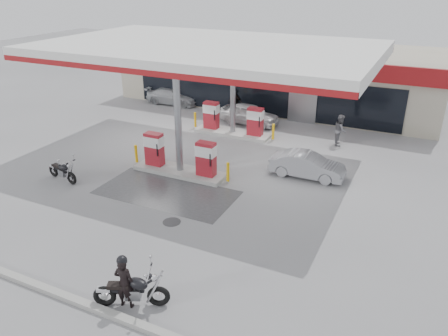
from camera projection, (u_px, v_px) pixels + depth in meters
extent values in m
plane|color=gray|center=(157.00, 190.00, 19.10)|extent=(90.00, 90.00, 0.00)
cube|color=#4C4C4F|center=(167.00, 192.00, 18.90)|extent=(6.00, 3.00, 0.00)
cylinder|color=#38383A|center=(172.00, 222.00, 16.67)|extent=(0.70, 0.70, 0.01)
cube|color=gray|center=(29.00, 283.00, 13.31)|extent=(28.00, 0.25, 0.15)
cube|color=#B6AC99|center=(279.00, 74.00, 31.44)|extent=(22.00, 8.00, 4.00)
cube|color=black|center=(258.00, 95.00, 28.37)|extent=(18.00, 0.10, 2.60)
cube|color=maroon|center=(259.00, 63.00, 27.45)|extent=(22.00, 0.25, 1.00)
cube|color=navy|center=(374.00, 73.00, 24.65)|extent=(3.50, 0.12, 0.80)
cube|color=gray|center=(302.00, 105.00, 27.28)|extent=(1.80, 0.14, 2.20)
cube|color=silver|center=(208.00, 50.00, 21.03)|extent=(16.00, 10.00, 0.60)
cube|color=maroon|center=(149.00, 73.00, 17.03)|extent=(16.00, 0.12, 0.24)
cube|color=maroon|center=(247.00, 40.00, 25.18)|extent=(16.00, 0.12, 0.24)
cylinder|color=gray|center=(178.00, 121.00, 19.68)|extent=(0.32, 0.32, 5.00)
cylinder|color=gray|center=(233.00, 91.00, 24.61)|extent=(0.32, 0.32, 5.00)
cube|color=#9E9E99|center=(180.00, 171.00, 20.71)|extent=(4.50, 1.30, 0.18)
cube|color=maroon|center=(154.00, 149.00, 20.89)|extent=(0.85, 0.48, 1.60)
cube|color=maroon|center=(206.00, 159.00, 19.79)|extent=(0.85, 0.48, 1.60)
cube|color=silver|center=(154.00, 141.00, 20.73)|extent=(0.88, 0.52, 0.50)
cube|color=silver|center=(206.00, 151.00, 19.63)|extent=(0.88, 0.52, 0.50)
cylinder|color=#E8AE0C|center=(136.00, 154.00, 21.50)|extent=(0.14, 0.14, 0.90)
cylinder|color=#E8AE0C|center=(228.00, 172.00, 19.54)|extent=(0.14, 0.14, 0.90)
cube|color=#9E9E99|center=(233.00, 133.00, 25.64)|extent=(4.50, 1.30, 0.18)
cube|color=maroon|center=(211.00, 115.00, 25.83)|extent=(0.85, 0.48, 1.60)
cube|color=maroon|center=(255.00, 121.00, 24.72)|extent=(0.85, 0.48, 1.60)
cube|color=silver|center=(211.00, 109.00, 25.66)|extent=(0.88, 0.52, 0.50)
cube|color=silver|center=(255.00, 115.00, 24.56)|extent=(0.88, 0.52, 0.50)
cylinder|color=#E8AE0C|center=(195.00, 120.00, 26.44)|extent=(0.14, 0.14, 0.90)
cylinder|color=#E8AE0C|center=(273.00, 132.00, 24.47)|extent=(0.14, 0.14, 0.90)
torus|color=black|center=(159.00, 296.00, 12.37)|extent=(0.67, 0.43, 0.67)
torus|color=black|center=(105.00, 296.00, 12.38)|extent=(0.67, 0.43, 0.67)
cube|color=gray|center=(133.00, 294.00, 12.34)|extent=(0.52, 0.43, 0.33)
cube|color=black|center=(127.00, 290.00, 12.29)|extent=(0.95, 0.53, 0.09)
ellipsoid|color=black|center=(138.00, 284.00, 12.19)|extent=(0.71, 0.59, 0.31)
cube|color=black|center=(118.00, 285.00, 12.22)|extent=(0.67, 0.50, 0.11)
cylinder|color=silver|center=(149.00, 274.00, 12.05)|extent=(0.40, 0.78, 0.04)
sphere|color=silver|center=(154.00, 278.00, 12.11)|extent=(0.20, 0.20, 0.20)
cylinder|color=silver|center=(115.00, 293.00, 12.53)|extent=(0.94, 0.51, 0.09)
imported|color=black|center=(124.00, 283.00, 12.18)|extent=(0.65, 0.49, 1.61)
torus|color=black|center=(72.00, 178.00, 19.52)|extent=(0.61, 0.25, 0.60)
torus|color=black|center=(54.00, 170.00, 20.27)|extent=(0.61, 0.25, 0.60)
cube|color=gray|center=(63.00, 173.00, 19.84)|extent=(0.44, 0.31, 0.30)
cube|color=black|center=(61.00, 170.00, 19.88)|extent=(0.90, 0.27, 0.08)
ellipsoid|color=black|center=(64.00, 167.00, 19.63)|extent=(0.61, 0.42, 0.28)
cube|color=black|center=(57.00, 166.00, 19.92)|extent=(0.58, 0.34, 0.10)
cylinder|color=silver|center=(67.00, 163.00, 19.34)|extent=(0.18, 0.75, 0.04)
sphere|color=silver|center=(69.00, 166.00, 19.32)|extent=(0.18, 0.18, 0.18)
cylinder|color=silver|center=(59.00, 171.00, 20.25)|extent=(0.90, 0.25, 0.08)
imported|color=silver|center=(249.00, 114.00, 27.17)|extent=(3.85, 1.84, 1.27)
imported|color=#5E5D63|center=(340.00, 130.00, 23.79)|extent=(0.82, 0.96, 1.71)
imported|color=#9B9DA3|center=(307.00, 165.00, 20.15)|extent=(3.47, 1.26, 1.14)
imported|color=#A3A6AB|center=(173.00, 96.00, 31.32)|extent=(3.95, 1.74, 1.13)
imported|color=black|center=(235.00, 102.00, 29.10)|extent=(0.95, 0.47, 1.57)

